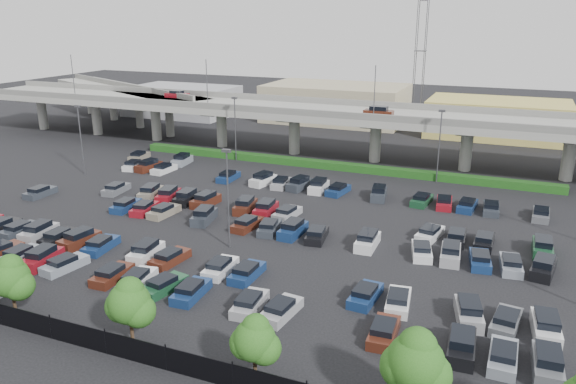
{
  "coord_description": "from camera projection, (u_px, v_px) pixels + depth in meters",
  "views": [
    {
      "loc": [
        25.88,
        -54.62,
        22.83
      ],
      "look_at": [
        0.76,
        5.74,
        2.0
      ],
      "focal_mm": 35.0,
      "sensor_mm": 36.0,
      "label": 1
    }
  ],
  "objects": [
    {
      "name": "ground",
      "position": [
        263.0,
        222.0,
        64.45
      ],
      "size": [
        280.0,
        280.0,
        0.0
      ],
      "primitive_type": "plane",
      "color": "black"
    },
    {
      "name": "overpass",
      "position": [
        345.0,
        117.0,
        90.55
      ],
      "size": [
        150.0,
        13.0,
        15.8
      ],
      "color": "gray",
      "rests_on": "ground"
    },
    {
      "name": "on_ramp",
      "position": [
        126.0,
        92.0,
        119.31
      ],
      "size": [
        50.93,
        30.13,
        8.8
      ],
      "color": "gray",
      "rests_on": "ground"
    },
    {
      "name": "hedge",
      "position": [
        331.0,
        165.0,
        86.28
      ],
      "size": [
        66.0,
        1.6,
        1.1
      ],
      "primitive_type": "cube",
      "color": "#164012",
      "rests_on": "ground"
    },
    {
      "name": "fence",
      "position": [
        94.0,
        339.0,
        39.57
      ],
      "size": [
        70.0,
        0.1,
        2.0
      ],
      "color": "black",
      "rests_on": "ground"
    },
    {
      "name": "tree_row",
      "position": [
        113.0,
        299.0,
        39.79
      ],
      "size": [
        65.07,
        3.66,
        5.94
      ],
      "color": "#332316",
      "rests_on": "ground"
    },
    {
      "name": "parked_cars",
      "position": [
        243.0,
        227.0,
        61.09
      ],
      "size": [
        62.95,
        41.64,
        1.67
      ],
      "color": "slate",
      "rests_on": "ground"
    },
    {
      "name": "light_poles",
      "position": [
        237.0,
        162.0,
        65.83
      ],
      "size": [
        66.9,
        48.38,
        10.3
      ],
      "color": "#48484D",
      "rests_on": "ground"
    },
    {
      "name": "distant_buildings",
      "position": [
        448.0,
        113.0,
        113.17
      ],
      "size": [
        138.0,
        24.0,
        9.0
      ],
      "color": "gray",
      "rests_on": "ground"
    },
    {
      "name": "comm_tower",
      "position": [
        421.0,
        48.0,
        123.35
      ],
      "size": [
        2.4,
        2.4,
        30.0
      ],
      "color": "#48484D",
      "rests_on": "ground"
    }
  ]
}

